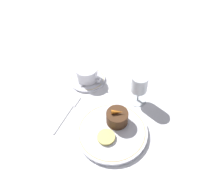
% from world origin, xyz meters
% --- Properties ---
extents(ground_plane, '(3.00, 3.00, 0.00)m').
position_xyz_m(ground_plane, '(0.00, 0.00, 0.00)').
color(ground_plane, white).
extents(dinner_plate, '(0.25, 0.25, 0.01)m').
position_xyz_m(dinner_plate, '(0.00, -0.06, 0.01)').
color(dinner_plate, white).
rests_on(dinner_plate, ground_plane).
extents(saucer, '(0.15, 0.15, 0.01)m').
position_xyz_m(saucer, '(-0.23, 0.10, 0.01)').
color(saucer, white).
rests_on(saucer, ground_plane).
extents(coffee_cup, '(0.12, 0.09, 0.06)m').
position_xyz_m(coffee_cup, '(-0.23, 0.10, 0.04)').
color(coffee_cup, white).
rests_on(coffee_cup, saucer).
extents(spoon, '(0.08, 0.08, 0.00)m').
position_xyz_m(spoon, '(-0.18, 0.10, 0.01)').
color(spoon, silver).
rests_on(spoon, saucer).
extents(wine_glass, '(0.07, 0.07, 0.13)m').
position_xyz_m(wine_glass, '(0.00, 0.12, 0.08)').
color(wine_glass, silver).
rests_on(wine_glass, ground_plane).
extents(fork, '(0.05, 0.19, 0.01)m').
position_xyz_m(fork, '(-0.19, -0.07, 0.00)').
color(fork, silver).
rests_on(fork, ground_plane).
extents(dessert_cake, '(0.08, 0.08, 0.05)m').
position_xyz_m(dessert_cake, '(-0.01, -0.02, 0.04)').
color(dessert_cake, '#4C2D19').
rests_on(dessert_cake, dinner_plate).
extents(carrot_garnish, '(0.04, 0.03, 0.01)m').
position_xyz_m(carrot_garnish, '(-0.01, -0.02, 0.07)').
color(carrot_garnish, orange).
rests_on(carrot_garnish, dessert_cake).
extents(pineapple_slice, '(0.06, 0.06, 0.01)m').
position_xyz_m(pineapple_slice, '(-0.00, -0.09, 0.02)').
color(pineapple_slice, '#EFE075').
rests_on(pineapple_slice, dinner_plate).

